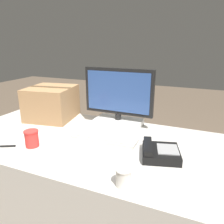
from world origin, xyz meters
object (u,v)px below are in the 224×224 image
at_px(paper_cup_left, 32,138).
at_px(paper_cup_right, 124,177).
at_px(keyboard, 105,138).
at_px(pen_marker, 5,146).
at_px(cardboard_box, 52,103).
at_px(desk_phone, 159,152).
at_px(monitor, 118,104).

bearing_deg(paper_cup_left, paper_cup_right, -12.56).
bearing_deg(keyboard, pen_marker, -147.58).
bearing_deg(cardboard_box, desk_phone, -17.51).
distance_m(monitor, cardboard_box, 0.57).
bearing_deg(monitor, pen_marker, -129.60).
height_order(desk_phone, paper_cup_left, paper_cup_left).
bearing_deg(cardboard_box, keyboard, -20.79).
xyz_separation_m(monitor, desk_phone, (0.39, -0.35, -0.14)).
relative_size(paper_cup_left, cardboard_box, 0.25).
relative_size(desk_phone, paper_cup_right, 2.98).
distance_m(monitor, desk_phone, 0.54).
distance_m(monitor, paper_cup_left, 0.65).
relative_size(keyboard, paper_cup_right, 5.00).
relative_size(keyboard, pen_marker, 3.71).
xyz_separation_m(keyboard, paper_cup_left, (-0.37, -0.26, 0.04)).
bearing_deg(paper_cup_left, keyboard, 34.86).
relative_size(desk_phone, cardboard_box, 0.62).
xyz_separation_m(keyboard, pen_marker, (-0.52, -0.33, -0.01)).
distance_m(keyboard, desk_phone, 0.38).
relative_size(paper_cup_left, paper_cup_right, 1.20).
distance_m(paper_cup_left, cardboard_box, 0.53).
distance_m(keyboard, paper_cup_left, 0.45).
bearing_deg(desk_phone, pen_marker, -179.66).
height_order(paper_cup_right, cardboard_box, cardboard_box).
distance_m(monitor, keyboard, 0.32).
bearing_deg(cardboard_box, paper_cup_right, -35.84).
bearing_deg(keyboard, paper_cup_left, -145.56).
distance_m(desk_phone, pen_marker, 0.92).
xyz_separation_m(monitor, cardboard_box, (-0.57, -0.05, -0.04)).
bearing_deg(paper_cup_left, pen_marker, -152.70).
relative_size(monitor, cardboard_box, 1.28).
bearing_deg(paper_cup_left, cardboard_box, 114.31).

